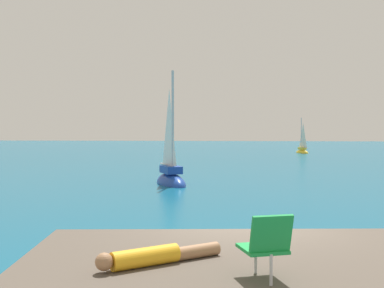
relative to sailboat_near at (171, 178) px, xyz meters
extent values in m
plane|color=#0F5675|center=(2.97, -13.48, -0.31)|extent=(160.00, 160.00, 0.00)
cube|color=#4D5043|center=(3.74, -13.46, -0.31)|extent=(1.25, 1.34, 0.68)
cube|color=brown|center=(2.33, -14.27, -0.31)|extent=(1.42, 1.30, 0.74)
ellipsoid|color=#193D99|center=(0.01, -0.02, -0.31)|extent=(2.20, 3.17, 1.04)
cube|color=#193D99|center=(0.01, -0.02, 0.38)|extent=(1.21, 1.50, 0.34)
cylinder|color=#B7B7BC|center=(0.13, -0.27, 2.56)|extent=(0.11, 0.11, 4.71)
cylinder|color=#B2B2B7|center=(-0.27, 0.58, 0.54)|extent=(0.87, 1.75, 0.09)
pyramid|color=white|center=(-0.10, 0.21, 2.38)|extent=(0.68, 1.39, 3.58)
ellipsoid|color=yellow|center=(9.99, 27.12, -0.31)|extent=(1.42, 2.16, 0.70)
cube|color=yellow|center=(9.99, 27.12, 0.15)|extent=(0.79, 1.01, 0.23)
cylinder|color=#B7B7BC|center=(9.92, 27.30, 1.64)|extent=(0.08, 0.08, 3.19)
cylinder|color=#B2B2B7|center=(10.16, 26.71, 0.26)|extent=(0.54, 1.21, 0.06)
pyramid|color=silver|center=(10.05, 26.97, 1.51)|extent=(0.42, 0.96, 2.43)
cylinder|color=gold|center=(1.65, -16.35, 0.73)|extent=(0.87, 0.72, 0.24)
cylinder|color=#9E704C|center=(2.26, -15.91, 0.70)|extent=(0.67, 0.56, 0.18)
sphere|color=#9E704C|center=(1.20, -16.67, 0.75)|extent=(0.22, 0.22, 0.22)
cube|color=green|center=(3.09, -16.73, 0.96)|extent=(0.62, 0.64, 0.04)
cube|color=green|center=(3.17, -16.97, 1.19)|extent=(0.50, 0.29, 0.45)
cylinder|color=silver|center=(3.03, -16.53, 0.79)|extent=(0.04, 0.04, 0.35)
cylinder|color=silver|center=(3.17, -16.97, 0.79)|extent=(0.04, 0.04, 0.35)
camera|label=1|loc=(2.71, -22.39, 2.39)|focal=45.61mm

